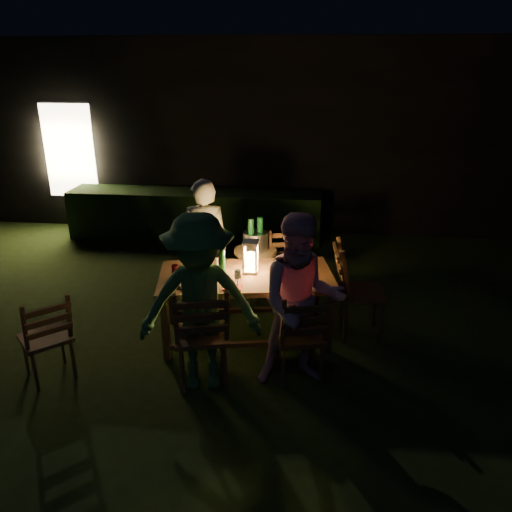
# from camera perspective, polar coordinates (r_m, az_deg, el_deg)

# --- Properties ---
(garden_envelope) EXTENTS (40.00, 40.00, 3.20)m
(garden_envelope) POSITION_cam_1_polar(r_m,az_deg,el_deg) (10.51, -1.57, 14.62)
(garden_envelope) COLOR black
(garden_envelope) RESTS_ON ground
(dining_table) EXTENTS (1.93, 1.21, 0.75)m
(dining_table) POSITION_cam_1_polar(r_m,az_deg,el_deg) (5.23, -1.13, -2.86)
(dining_table) COLOR #51341B
(dining_table) RESTS_ON ground
(chair_near_left) EXTENTS (0.59, 0.62, 1.07)m
(chair_near_left) POSITION_cam_1_polar(r_m,az_deg,el_deg) (4.71, -6.13, -10.78)
(chair_near_left) COLOR #51341B
(chair_near_left) RESTS_ON ground
(chair_near_right) EXTENTS (0.54, 0.56, 0.97)m
(chair_near_right) POSITION_cam_1_polar(r_m,az_deg,el_deg) (4.77, 4.93, -10.69)
(chair_near_right) COLOR #51341B
(chair_near_right) RESTS_ON ground
(chair_far_left) EXTENTS (0.50, 0.53, 0.92)m
(chair_far_left) POSITION_cam_1_polar(r_m,az_deg,el_deg) (6.09, -5.74, -3.39)
(chair_far_left) COLOR #51341B
(chair_far_left) RESTS_ON ground
(chair_far_right) EXTENTS (0.52, 0.54, 0.93)m
(chair_far_right) POSITION_cam_1_polar(r_m,az_deg,el_deg) (6.13, 3.64, -3.10)
(chair_far_right) COLOR #51341B
(chair_far_right) RESTS_ON ground
(chair_end) EXTENTS (0.55, 0.51, 1.09)m
(chair_end) POSITION_cam_1_polar(r_m,az_deg,el_deg) (5.57, 11.67, -5.66)
(chair_end) COLOR #51341B
(chair_end) RESTS_ON ground
(chair_spare) EXTENTS (0.61, 0.61, 0.94)m
(chair_spare) POSITION_cam_1_polar(r_m,az_deg,el_deg) (5.13, -22.62, -10.10)
(chair_spare) COLOR #51341B
(chair_spare) RESTS_ON ground
(person_house_side) EXTENTS (0.64, 0.48, 1.59)m
(person_house_side) POSITION_cam_1_polar(r_m,az_deg,el_deg) (5.94, -5.90, 1.32)
(person_house_side) COLOR beige
(person_house_side) RESTS_ON ground
(person_opp_right) EXTENTS (0.90, 0.75, 1.64)m
(person_opp_right) POSITION_cam_1_polar(r_m,az_deg,el_deg) (4.47, 5.22, -5.32)
(person_opp_right) COLOR pink
(person_opp_right) RESTS_ON ground
(person_opp_left) EXTENTS (1.17, 0.80, 1.67)m
(person_opp_left) POSITION_cam_1_polar(r_m,az_deg,el_deg) (4.42, -6.43, -5.51)
(person_opp_left) COLOR #326534
(person_opp_left) RESTS_ON ground
(lantern) EXTENTS (0.16, 0.16, 0.35)m
(lantern) POSITION_cam_1_polar(r_m,az_deg,el_deg) (5.18, -0.62, -0.29)
(lantern) COLOR white
(lantern) RESTS_ON dining_table
(plate_far_left) EXTENTS (0.25, 0.25, 0.01)m
(plate_far_left) POSITION_cam_1_polar(r_m,az_deg,el_deg) (5.40, -7.10, -1.27)
(plate_far_left) COLOR white
(plate_far_left) RESTS_ON dining_table
(plate_near_left) EXTENTS (0.25, 0.25, 0.01)m
(plate_near_left) POSITION_cam_1_polar(r_m,az_deg,el_deg) (5.00, -7.32, -3.21)
(plate_near_left) COLOR white
(plate_near_left) RESTS_ON dining_table
(plate_far_right) EXTENTS (0.25, 0.25, 0.01)m
(plate_far_right) POSITION_cam_1_polar(r_m,az_deg,el_deg) (5.43, 3.48, -0.98)
(plate_far_right) COLOR white
(plate_far_right) RESTS_ON dining_table
(plate_near_right) EXTENTS (0.25, 0.25, 0.01)m
(plate_near_right) POSITION_cam_1_polar(r_m,az_deg,el_deg) (5.03, 4.13, -2.89)
(plate_near_right) COLOR white
(plate_near_right) RESTS_ON dining_table
(wineglass_a) EXTENTS (0.06, 0.06, 0.18)m
(wineglass_a) POSITION_cam_1_polar(r_m,az_deg,el_deg) (5.42, -4.47, -0.17)
(wineglass_a) COLOR #59070F
(wineglass_a) RESTS_ON dining_table
(wineglass_b) EXTENTS (0.06, 0.06, 0.18)m
(wineglass_b) POSITION_cam_1_polar(r_m,az_deg,el_deg) (5.07, -9.23, -1.96)
(wineglass_b) COLOR #59070F
(wineglass_b) RESTS_ON dining_table
(wineglass_c) EXTENTS (0.06, 0.06, 0.18)m
(wineglass_c) POSITION_cam_1_polar(r_m,az_deg,el_deg) (4.93, 2.52, -2.38)
(wineglass_c) COLOR #59070F
(wineglass_c) RESTS_ON dining_table
(wineglass_d) EXTENTS (0.06, 0.06, 0.18)m
(wineglass_d) POSITION_cam_1_polar(r_m,az_deg,el_deg) (5.39, 5.35, -0.30)
(wineglass_d) COLOR #59070F
(wineglass_d) RESTS_ON dining_table
(wineglass_e) EXTENTS (0.06, 0.06, 0.18)m
(wineglass_e) POSITION_cam_1_polar(r_m,az_deg,el_deg) (4.88, -2.12, -2.61)
(wineglass_e) COLOR silver
(wineglass_e) RESTS_ON dining_table
(bottle_table) EXTENTS (0.07, 0.07, 0.28)m
(bottle_table) POSITION_cam_1_polar(r_m,az_deg,el_deg) (5.14, -3.93, -0.76)
(bottle_table) COLOR #0F471E
(bottle_table) RESTS_ON dining_table
(napkin_left) EXTENTS (0.18, 0.14, 0.01)m
(napkin_left) POSITION_cam_1_polar(r_m,az_deg,el_deg) (4.90, -2.69, -3.60)
(napkin_left) COLOR red
(napkin_left) RESTS_ON dining_table
(napkin_right) EXTENTS (0.18, 0.14, 0.01)m
(napkin_right) POSITION_cam_1_polar(r_m,az_deg,el_deg) (4.98, 5.40, -3.24)
(napkin_right) COLOR red
(napkin_right) RESTS_ON dining_table
(phone) EXTENTS (0.14, 0.07, 0.01)m
(phone) POSITION_cam_1_polar(r_m,az_deg,el_deg) (4.93, -8.17, -3.65)
(phone) COLOR black
(phone) RESTS_ON dining_table
(side_table) EXTENTS (0.52, 0.52, 0.70)m
(side_table) POSITION_cam_1_polar(r_m,az_deg,el_deg) (6.05, -0.06, -0.00)
(side_table) COLOR olive
(side_table) RESTS_ON ground
(ice_bucket) EXTENTS (0.30, 0.30, 0.22)m
(ice_bucket) POSITION_cam_1_polar(r_m,az_deg,el_deg) (5.98, -0.06, 1.72)
(ice_bucket) COLOR #A5A8AD
(ice_bucket) RESTS_ON side_table
(bottle_bucket_a) EXTENTS (0.07, 0.07, 0.32)m
(bottle_bucket_a) POSITION_cam_1_polar(r_m,az_deg,el_deg) (5.93, -0.59, 2.06)
(bottle_bucket_a) COLOR #0F471E
(bottle_bucket_a) RESTS_ON side_table
(bottle_bucket_b) EXTENTS (0.07, 0.07, 0.32)m
(bottle_bucket_b) POSITION_cam_1_polar(r_m,az_deg,el_deg) (5.99, 0.46, 2.28)
(bottle_bucket_b) COLOR #0F471E
(bottle_bucket_b) RESTS_ON side_table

